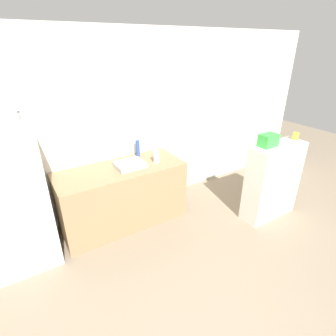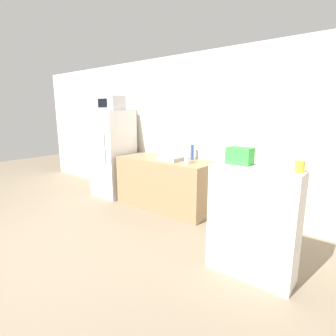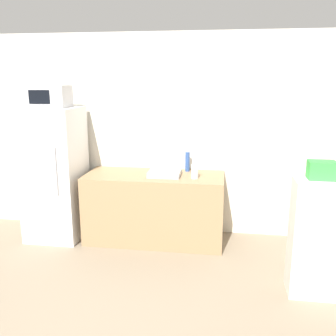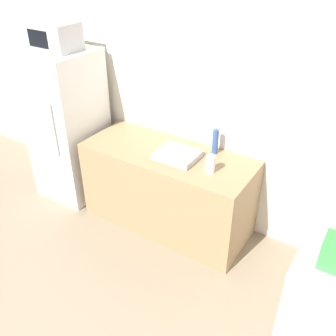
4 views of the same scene
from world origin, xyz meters
name	(u,v)px [view 3 (image 3 of 4)]	position (x,y,z in m)	size (l,w,h in m)	color
wall_back	(153,135)	(0.00, 2.69, 1.30)	(8.00, 0.06, 2.60)	silver
refrigerator	(55,174)	(-1.20, 2.24, 0.84)	(0.68, 0.70, 1.68)	silver
microwave	(49,96)	(-1.20, 2.23, 1.82)	(0.48, 0.34, 0.27)	#BCBCC1
counter	(155,208)	(0.09, 2.29, 0.43)	(1.73, 0.70, 0.86)	#937551
sink_basin	(165,173)	(0.22, 2.27, 0.89)	(0.39, 0.33, 0.06)	#9EA3A8
bottle_tall	(187,162)	(0.48, 2.54, 0.99)	(0.06, 0.06, 0.25)	#2D4C8C
bottle_short	(195,171)	(0.60, 2.20, 0.95)	(0.08, 0.08, 0.17)	silver
basket	(322,170)	(1.82, 1.34, 1.22)	(0.24, 0.17, 0.17)	green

